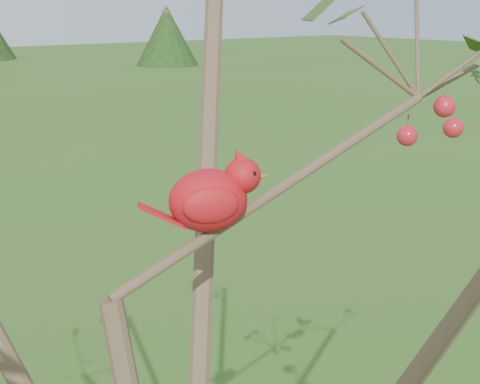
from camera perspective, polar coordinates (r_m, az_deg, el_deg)
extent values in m
sphere|color=red|center=(1.47, 16.21, 4.82)|extent=(0.04, 0.04, 0.04)
sphere|color=red|center=(1.38, 15.57, 6.41)|extent=(0.04, 0.04, 0.04)
sphere|color=red|center=(1.42, 12.84, 4.28)|extent=(0.04, 0.04, 0.04)
ellipsoid|color=red|center=(1.11, -2.49, -0.67)|extent=(0.15, 0.13, 0.10)
sphere|color=red|center=(1.12, 0.21, 1.28)|extent=(0.07, 0.07, 0.06)
cone|color=red|center=(1.11, -0.02, 2.68)|extent=(0.05, 0.04, 0.04)
cone|color=#D85914|center=(1.12, 1.59, 1.23)|extent=(0.03, 0.03, 0.02)
ellipsoid|color=black|center=(1.12, 1.13, 1.15)|extent=(0.03, 0.03, 0.03)
cube|color=red|center=(1.10, -6.03, -1.85)|extent=(0.08, 0.05, 0.04)
ellipsoid|color=red|center=(1.15, -3.13, -0.08)|extent=(0.09, 0.06, 0.06)
ellipsoid|color=red|center=(1.08, -2.29, -1.04)|extent=(0.09, 0.06, 0.06)
cylinder|color=#493627|center=(29.24, -5.69, 11.82)|extent=(0.32, 0.32, 2.10)
cone|color=black|center=(29.24, -5.69, 11.99)|extent=(2.46, 2.46, 2.28)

